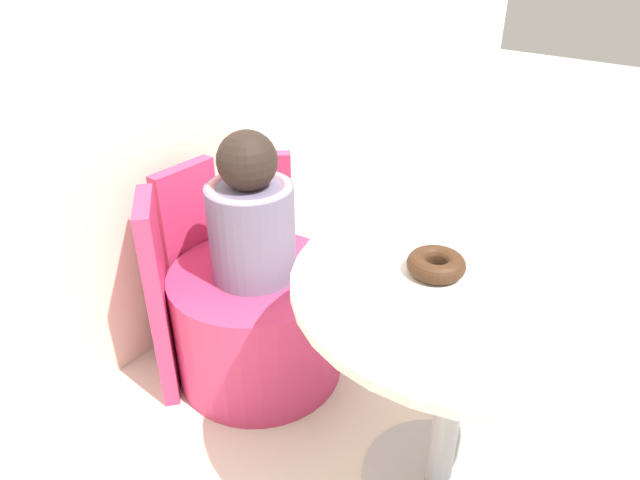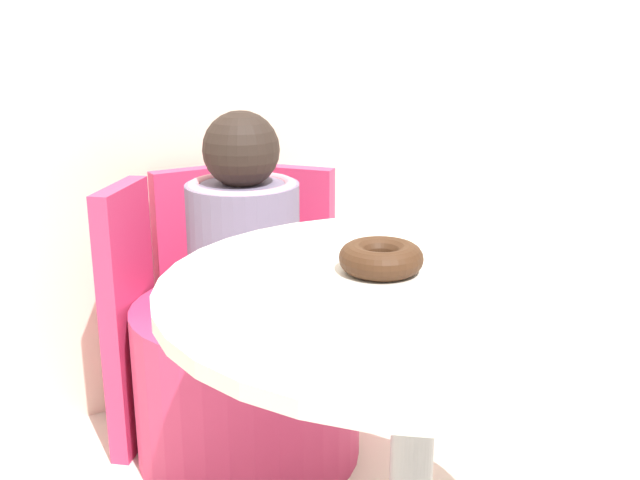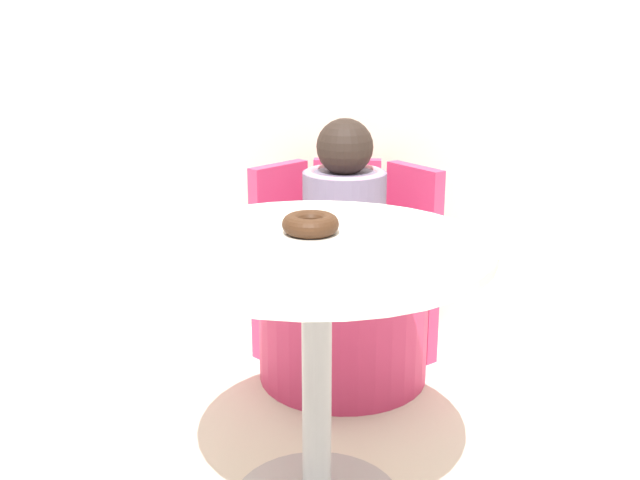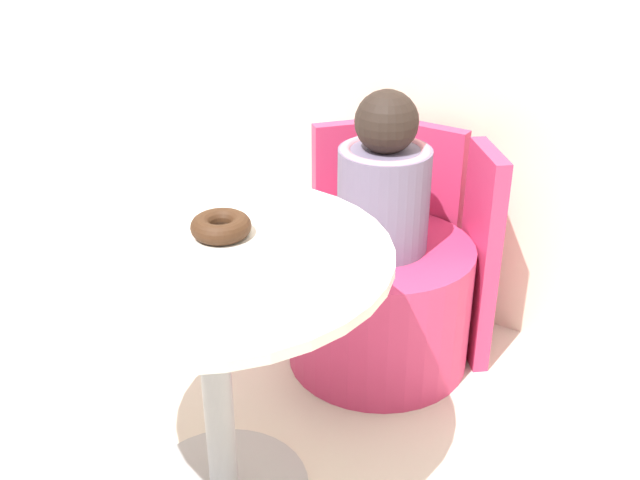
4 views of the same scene
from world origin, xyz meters
name	(u,v)px [view 3 (image 3 of 4)]	position (x,y,z in m)	size (l,w,h in m)	color
back_wall	(341,22)	(0.00, 1.13, 1.20)	(6.00, 0.06, 2.40)	beige
round_table	(317,308)	(-0.01, -0.05, 0.55)	(0.83, 0.83, 0.72)	#99999E
tub_chair	(343,320)	(0.03, 0.70, 0.21)	(0.59, 0.59, 0.42)	#C63360
booth_backrest	(346,258)	(0.03, 0.94, 0.36)	(0.68, 0.25, 0.72)	#C63360
child_figure	(344,202)	(0.03, 0.70, 0.63)	(0.28, 0.28, 0.49)	slate
donut	(310,224)	(-0.03, 0.03, 0.74)	(0.14, 0.14, 0.05)	#3D2314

